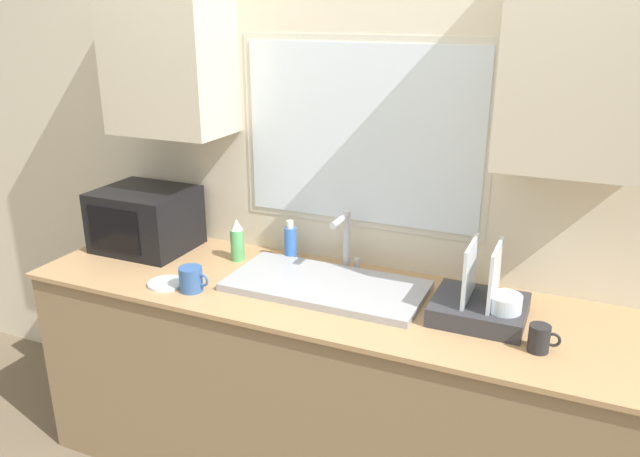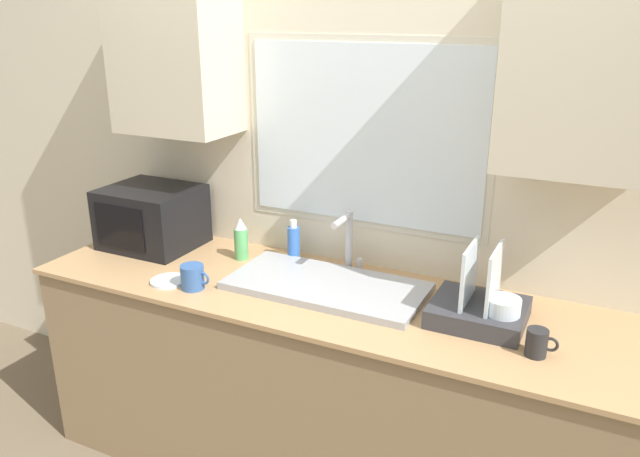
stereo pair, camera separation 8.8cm
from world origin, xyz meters
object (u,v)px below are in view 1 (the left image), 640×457
object	(u,v)px
soap_bottle	(290,243)
microwave	(146,219)
dish_rack	(482,304)
spray_bottle	(237,240)
mug_near_sink	(191,279)
faucet	(346,237)

from	to	relation	value
soap_bottle	microwave	bearing A→B (deg)	-169.71
dish_rack	spray_bottle	xyz separation A→B (m)	(-1.11, 0.13, 0.03)
dish_rack	mug_near_sink	world-z (taller)	dish_rack
microwave	dish_rack	xyz separation A→B (m)	(1.58, -0.09, -0.08)
faucet	soap_bottle	size ratio (longest dim) A/B	1.40
faucet	soap_bottle	world-z (taller)	faucet
microwave	faucet	bearing A→B (deg)	6.80
soap_bottle	faucet	bearing A→B (deg)	-2.36
mug_near_sink	dish_rack	bearing A→B (deg)	11.40
faucet	soap_bottle	xyz separation A→B (m)	(-0.27, 0.01, -0.07)
microwave	soap_bottle	xyz separation A→B (m)	(0.69, 0.13, -0.06)
microwave	mug_near_sink	distance (m)	0.57
faucet	soap_bottle	bearing A→B (deg)	177.64
faucet	mug_near_sink	size ratio (longest dim) A/B	2.05
microwave	mug_near_sink	world-z (taller)	microwave
faucet	microwave	xyz separation A→B (m)	(-0.96, -0.11, -0.02)
dish_rack	soap_bottle	distance (m)	0.91
faucet	spray_bottle	bearing A→B (deg)	-171.30
microwave	spray_bottle	distance (m)	0.47
faucet	dish_rack	xyz separation A→B (m)	(0.61, -0.21, -0.10)
faucet	mug_near_sink	xyz separation A→B (m)	(-0.49, -0.43, -0.11)
dish_rack	soap_bottle	size ratio (longest dim) A/B	1.75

